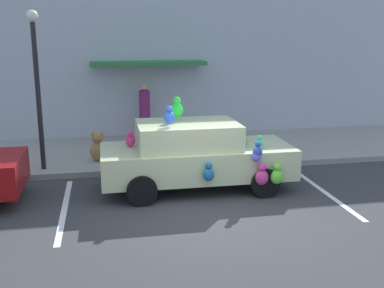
# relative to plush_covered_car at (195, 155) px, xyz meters

# --- Properties ---
(ground_plane) EXTENTS (60.00, 60.00, 0.00)m
(ground_plane) POSITION_rel_plush_covered_car_xyz_m (-0.07, -1.75, -0.80)
(ground_plane) COLOR #38383A
(sidewalk) EXTENTS (24.00, 4.00, 0.15)m
(sidewalk) POSITION_rel_plush_covered_car_xyz_m (-0.07, 3.25, -0.72)
(sidewalk) COLOR gray
(sidewalk) RESTS_ON ground
(storefront_building) EXTENTS (24.00, 1.25, 6.40)m
(storefront_building) POSITION_rel_plush_covered_car_xyz_m (-0.07, 5.39, 2.40)
(storefront_building) COLOR #B2B7C1
(storefront_building) RESTS_ON ground
(parking_stripe_front) EXTENTS (0.12, 3.60, 0.01)m
(parking_stripe_front) POSITION_rel_plush_covered_car_xyz_m (2.82, -0.75, -0.79)
(parking_stripe_front) COLOR silver
(parking_stripe_front) RESTS_ON ground
(parking_stripe_rear) EXTENTS (0.12, 3.60, 0.01)m
(parking_stripe_rear) POSITION_rel_plush_covered_car_xyz_m (-2.88, -0.75, -0.79)
(parking_stripe_rear) COLOR silver
(parking_stripe_rear) RESTS_ON ground
(plush_covered_car) EXTENTS (4.32, 2.07, 2.09)m
(plush_covered_car) POSITION_rel_plush_covered_car_xyz_m (0.00, 0.00, 0.00)
(plush_covered_car) COLOR beige
(plush_covered_car) RESTS_ON ground
(teddy_bear_on_sidewalk) EXTENTS (0.42, 0.35, 0.80)m
(teddy_bear_on_sidewalk) POSITION_rel_plush_covered_car_xyz_m (-2.20, 2.24, -0.28)
(teddy_bear_on_sidewalk) COLOR #9E723D
(teddy_bear_on_sidewalk) RESTS_ON sidewalk
(street_lamp_post) EXTENTS (0.28, 0.28, 3.87)m
(street_lamp_post) POSITION_rel_plush_covered_car_xyz_m (-3.55, 1.75, 1.72)
(street_lamp_post) COLOR black
(street_lamp_post) RESTS_ON sidewalk
(pedestrian_near_shopfront) EXTENTS (0.35, 0.35, 1.77)m
(pedestrian_near_shopfront) POSITION_rel_plush_covered_car_xyz_m (-0.72, 4.65, 0.17)
(pedestrian_near_shopfront) COLOR #79215A
(pedestrian_near_shopfront) RESTS_ON sidewalk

